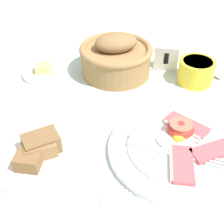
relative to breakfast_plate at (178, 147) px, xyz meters
The scene contains 10 objects.
ground_plane 0.06m from the breakfast_plate, 165.58° to the right, with size 3.00×3.00×0.00m, color #B7CCB7.
breakfast_plate is the anchor object (origin of this frame).
bread_plate 0.26m from the breakfast_plate, behind, with size 0.18×0.18×0.05m.
sugar_cup 0.26m from the breakfast_plate, 74.40° to the left, with size 0.09×0.09×0.06m.
bread_basket 0.31m from the breakfast_plate, 115.01° to the left, with size 0.18×0.18×0.11m.
butter_dish 0.40m from the breakfast_plate, 140.67° to the left, with size 0.11×0.11×0.03m.
number_card 0.30m from the breakfast_plate, 90.14° to the left, with size 0.06×0.05×0.07m.
teaspoon_by_saucer 0.15m from the breakfast_plate, 99.08° to the left, with size 0.10×0.18×0.01m.
teaspoon_near_cup 0.29m from the breakfast_plate, 62.91° to the left, with size 0.07×0.19×0.01m.
fork_on_cloth 0.20m from the breakfast_plate, 139.75° to the right, with size 0.17×0.11×0.01m.
Camera 1 is at (-0.04, -0.40, 0.43)m, focal length 50.00 mm.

